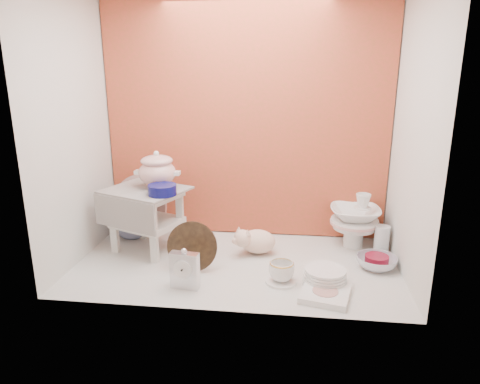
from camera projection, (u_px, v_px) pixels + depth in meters
The scene contains 17 objects.
ground at pixel (236, 264), 2.47m from camera, with size 1.80×1.80×0.00m, color silver.
niche_shell at pixel (240, 95), 2.39m from camera, with size 1.86×1.03×1.53m.
step_stool at pixel (147, 220), 2.62m from camera, with size 0.44×0.38×0.38m, color silver, non-canonical shape.
soup_tureen at pixel (157, 169), 2.58m from camera, with size 0.26×0.26×0.22m, color white, non-canonical shape.
cobalt_bowl at pixel (162, 190), 2.44m from camera, with size 0.16×0.16×0.06m, color #0B0C52.
floral_platter at pixel (140, 206), 2.85m from camera, with size 0.41×0.10×0.40m, color silver, non-canonical shape.
blue_white_vase at pixel (132, 217), 2.84m from camera, with size 0.26×0.26×0.27m, color silver.
lacquer_tray at pixel (192, 247), 2.36m from camera, with size 0.28×0.06×0.28m, color black, non-canonical shape.
mantel_clock at pixel (185, 269), 2.18m from camera, with size 0.14×0.05×0.21m, color silver.
plush_pig at pixel (258, 241), 2.59m from camera, with size 0.27×0.18×0.16m, color beige.
teacup_saucer at pixel (281, 281), 2.26m from camera, with size 0.17×0.17×0.01m, color white.
gold_rim_teacup at pixel (282, 271), 2.24m from camera, with size 0.13×0.13×0.10m, color white.
lattice_dish at pixel (325, 294), 2.11m from camera, with size 0.23×0.23×0.03m, color white.
dinner_plate_stack at pixel (325, 277), 2.22m from camera, with size 0.23×0.23×0.09m, color white.
crystal_bowl at pixel (376, 262), 2.41m from camera, with size 0.22×0.22×0.07m, color silver.
clear_glass_vase at pixel (382, 240), 2.58m from camera, with size 0.09×0.09×0.18m, color silver.
porcelain_tower at pixel (355, 220), 2.67m from camera, with size 0.30×0.30×0.34m, color white, non-canonical shape.
Camera 1 is at (0.29, -2.24, 1.08)m, focal length 32.59 mm.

